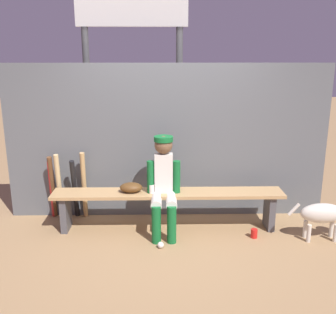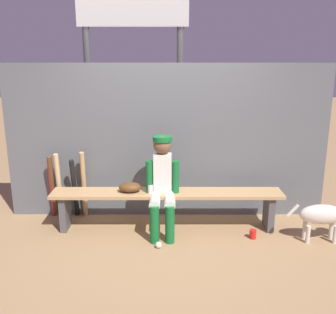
{
  "view_description": "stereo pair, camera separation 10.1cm",
  "coord_description": "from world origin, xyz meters",
  "px_view_note": "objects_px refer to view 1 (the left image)",
  "views": [
    {
      "loc": [
        -0.09,
        -4.53,
        2.17
      ],
      "look_at": [
        0.0,
        0.0,
        0.95
      ],
      "focal_mm": 41.27,
      "sensor_mm": 36.0,
      "label": 1
    },
    {
      "loc": [
        0.01,
        -4.53,
        2.17
      ],
      "look_at": [
        0.0,
        0.0,
        0.95
      ],
      "focal_mm": 41.27,
      "sensor_mm": 36.0,
      "label": 2
    }
  ],
  "objects_px": {
    "dugout_bench": "(168,200)",
    "bat_wood_natural": "(59,188)",
    "bat_wood_tan": "(84,185)",
    "bat_aluminum_red": "(52,189)",
    "dog": "(327,213)",
    "player_seated": "(164,182)",
    "baseball_glove": "(131,187)",
    "scoreboard": "(136,26)",
    "cup_on_ground": "(254,233)",
    "bat_aluminum_black": "(75,189)",
    "baseball": "(161,245)",
    "bat_wood_dark": "(52,187)",
    "cup_on_bench": "(152,189)"
  },
  "relations": [
    {
      "from": "dugout_bench",
      "to": "bat_wood_natural",
      "type": "height_order",
      "value": "bat_wood_natural"
    },
    {
      "from": "dugout_bench",
      "to": "bat_wood_tan",
      "type": "relative_size",
      "value": 3.09
    },
    {
      "from": "bat_aluminum_red",
      "to": "dog",
      "type": "xyz_separation_m",
      "value": [
        3.42,
        -0.69,
        -0.08
      ]
    },
    {
      "from": "player_seated",
      "to": "baseball_glove",
      "type": "height_order",
      "value": "player_seated"
    },
    {
      "from": "baseball_glove",
      "to": "scoreboard",
      "type": "relative_size",
      "value": 0.08
    },
    {
      "from": "scoreboard",
      "to": "cup_on_ground",
      "type": "bearing_deg",
      "value": -47.27
    },
    {
      "from": "bat_aluminum_black",
      "to": "bat_wood_natural",
      "type": "xyz_separation_m",
      "value": [
        -0.19,
        -0.04,
        0.04
      ]
    },
    {
      "from": "scoreboard",
      "to": "baseball_glove",
      "type": "bearing_deg",
      "value": -90.93
    },
    {
      "from": "bat_aluminum_black",
      "to": "bat_wood_natural",
      "type": "relative_size",
      "value": 0.93
    },
    {
      "from": "bat_aluminum_red",
      "to": "baseball",
      "type": "distance_m",
      "value": 1.73
    },
    {
      "from": "bat_wood_dark",
      "to": "cup_on_ground",
      "type": "relative_size",
      "value": 8.05
    },
    {
      "from": "bat_wood_tan",
      "to": "bat_aluminum_black",
      "type": "xyz_separation_m",
      "value": [
        -0.12,
        -0.02,
        -0.04
      ]
    },
    {
      "from": "player_seated",
      "to": "cup_on_ground",
      "type": "bearing_deg",
      "value": -8.43
    },
    {
      "from": "baseball_glove",
      "to": "cup_on_bench",
      "type": "distance_m",
      "value": 0.26
    },
    {
      "from": "bat_wood_natural",
      "to": "bat_wood_dark",
      "type": "xyz_separation_m",
      "value": [
        -0.11,
        0.06,
        -0.02
      ]
    },
    {
      "from": "baseball_glove",
      "to": "baseball",
      "type": "bearing_deg",
      "value": -54.67
    },
    {
      "from": "baseball",
      "to": "cup_on_ground",
      "type": "height_order",
      "value": "cup_on_ground"
    },
    {
      "from": "bat_aluminum_red",
      "to": "bat_wood_tan",
      "type": "bearing_deg",
      "value": -0.96
    },
    {
      "from": "dugout_bench",
      "to": "bat_wood_dark",
      "type": "bearing_deg",
      "value": 167.19
    },
    {
      "from": "bat_wood_tan",
      "to": "cup_on_ground",
      "type": "bearing_deg",
      "value": -16.22
    },
    {
      "from": "bat_aluminum_red",
      "to": "cup_on_ground",
      "type": "relative_size",
      "value": 7.48
    },
    {
      "from": "bat_wood_tan",
      "to": "bat_aluminum_black",
      "type": "height_order",
      "value": "bat_wood_tan"
    },
    {
      "from": "bat_wood_tan",
      "to": "bat_wood_dark",
      "type": "xyz_separation_m",
      "value": [
        -0.42,
        0.0,
        -0.02
      ]
    },
    {
      "from": "cup_on_bench",
      "to": "scoreboard",
      "type": "xyz_separation_m",
      "value": [
        -0.23,
        1.35,
        1.99
      ]
    },
    {
      "from": "player_seated",
      "to": "bat_wood_natural",
      "type": "xyz_separation_m",
      "value": [
        -1.37,
        0.4,
        -0.2
      ]
    },
    {
      "from": "bat_aluminum_red",
      "to": "baseball",
      "type": "bearing_deg",
      "value": -30.95
    },
    {
      "from": "cup_on_ground",
      "to": "bat_wood_dark",
      "type": "bearing_deg",
      "value": 166.32
    },
    {
      "from": "baseball",
      "to": "bat_wood_tan",
      "type": "bearing_deg",
      "value": 139.75
    },
    {
      "from": "baseball_glove",
      "to": "bat_aluminum_red",
      "type": "xyz_separation_m",
      "value": [
        -1.09,
        0.36,
        -0.15
      ]
    },
    {
      "from": "scoreboard",
      "to": "dog",
      "type": "distance_m",
      "value": 3.6
    },
    {
      "from": "cup_on_ground",
      "to": "dog",
      "type": "distance_m",
      "value": 0.88
    },
    {
      "from": "baseball_glove",
      "to": "baseball",
      "type": "distance_m",
      "value": 0.82
    },
    {
      "from": "dugout_bench",
      "to": "baseball_glove",
      "type": "bearing_deg",
      "value": 180.0
    },
    {
      "from": "bat_aluminum_black",
      "to": "cup_on_ground",
      "type": "distance_m",
      "value": 2.38
    },
    {
      "from": "dugout_bench",
      "to": "bat_wood_natural",
      "type": "bearing_deg",
      "value": 168.66
    },
    {
      "from": "dog",
      "to": "bat_wood_dark",
      "type": "bearing_deg",
      "value": 168.61
    },
    {
      "from": "bat_aluminum_red",
      "to": "cup_on_bench",
      "type": "height_order",
      "value": "bat_aluminum_red"
    },
    {
      "from": "baseball_glove",
      "to": "cup_on_bench",
      "type": "xyz_separation_m",
      "value": [
        0.25,
        -0.03,
        -0.0
      ]
    },
    {
      "from": "baseball_glove",
      "to": "bat_aluminum_red",
      "type": "height_order",
      "value": "bat_aluminum_red"
    },
    {
      "from": "bat_wood_dark",
      "to": "cup_on_bench",
      "type": "relative_size",
      "value": 8.05
    },
    {
      "from": "dugout_bench",
      "to": "bat_wood_tan",
      "type": "height_order",
      "value": "bat_wood_tan"
    },
    {
      "from": "bat_wood_dark",
      "to": "cup_on_ground",
      "type": "xyz_separation_m",
      "value": [
        2.57,
        -0.63,
        -0.39
      ]
    },
    {
      "from": "dugout_bench",
      "to": "dog",
      "type": "height_order",
      "value": "dugout_bench"
    },
    {
      "from": "cup_on_bench",
      "to": "baseball",
      "type": "bearing_deg",
      "value": -77.23
    },
    {
      "from": "bat_aluminum_black",
      "to": "dog",
      "type": "bearing_deg",
      "value": -12.09
    },
    {
      "from": "player_seated",
      "to": "bat_aluminum_black",
      "type": "distance_m",
      "value": 1.28
    },
    {
      "from": "baseball_glove",
      "to": "cup_on_ground",
      "type": "distance_m",
      "value": 1.6
    },
    {
      "from": "baseball",
      "to": "bat_wood_dark",
      "type": "bearing_deg",
      "value": 149.07
    },
    {
      "from": "bat_aluminum_red",
      "to": "dog",
      "type": "distance_m",
      "value": 3.49
    },
    {
      "from": "player_seated",
      "to": "cup_on_bench",
      "type": "xyz_separation_m",
      "value": [
        -0.15,
        0.08,
        -0.11
      ]
    }
  ]
}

